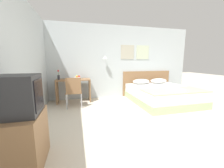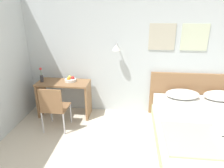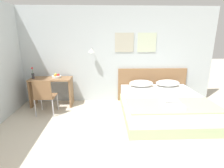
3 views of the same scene
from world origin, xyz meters
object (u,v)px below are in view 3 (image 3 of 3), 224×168
folded_towel_mid_bed (176,106)px  bed (162,106)px  throw_blanket (173,105)px  fruit_bowl (57,76)px  headboard (152,85)px  pillow_right (168,83)px  flower_vase (33,74)px  pillow_left (141,83)px  desk (52,87)px  desk_chair (44,94)px  folded_towel_near_foot (171,101)px

folded_towel_mid_bed → bed: bearing=90.1°
throw_blanket → fruit_bowl: fruit_bowl is taller
headboard → fruit_bowl: bearing=-175.1°
headboard → pillow_right: (0.37, -0.27, 0.12)m
bed → throw_blanket: throw_blanket is taller
headboard → pillow_right: size_ratio=3.00×
pillow_right → folded_towel_mid_bed: pillow_right is taller
bed → throw_blanket: 0.66m
headboard → pillow_right: headboard is taller
pillow_right → folded_towel_mid_bed: (-0.37, -1.54, -0.04)m
bed → flower_vase: (-3.30, 0.73, 0.64)m
fruit_bowl → pillow_left: bearing=-0.9°
folded_towel_mid_bed → flower_vase: 3.63m
pillow_left → pillow_right: same height
pillow_right → flower_vase: flower_vase is taller
desk → fruit_bowl: fruit_bowl is taller
desk_chair → desk: bearing=91.2°
fruit_bowl → flower_vase: (-0.59, -0.10, 0.07)m
pillow_left → desk_chair: size_ratio=0.74×
folded_towel_near_foot → desk_chair: size_ratio=0.38×
pillow_right → folded_towel_near_foot: bearing=-106.5°
bed → fruit_bowl: size_ratio=8.55×
pillow_left → desk_chair: (-2.46, -0.66, -0.07)m
pillow_right → fruit_bowl: (-3.08, 0.04, 0.22)m
throw_blanket → folded_towel_near_foot: 0.15m
pillow_right → folded_towel_mid_bed: 1.58m
bed → folded_towel_near_foot: size_ratio=6.03×
desk_chair → flower_vase: bearing=127.6°
bed → flower_vase: flower_vase is taller
flower_vase → fruit_bowl: bearing=9.1°
desk_chair → flower_vase: size_ratio=2.89×
folded_towel_mid_bed → fruit_bowl: 3.14m
bed → desk_chair: size_ratio=2.28×
folded_towel_mid_bed → desk: desk is taller
throw_blanket → folded_towel_mid_bed: size_ratio=6.06×
bed → folded_towel_mid_bed: folded_towel_mid_bed is taller
pillow_right → desk: 3.23m
bed → folded_towel_near_foot: 0.55m
desk → folded_towel_mid_bed: bearing=-27.9°
desk_chair → fruit_bowl: bearing=79.4°
pillow_left → folded_towel_near_foot: bearing=-73.0°
desk → folded_towel_near_foot: bearing=-23.2°
headboard → throw_blanket: (0.00, -1.66, 0.04)m
throw_blanket → pillow_right: bearing=74.9°
headboard → desk_chair: 2.99m
flower_vase → headboard: bearing=5.7°
throw_blanket → desk_chair: size_ratio=2.02×
desk → fruit_bowl: size_ratio=4.54×
flower_vase → desk: bearing=4.4°
throw_blanket → fruit_bowl: 3.08m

